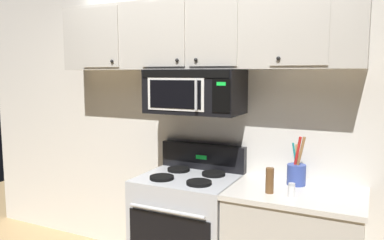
{
  "coord_description": "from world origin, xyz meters",
  "views": [
    {
      "loc": [
        1.3,
        -2.18,
        1.72
      ],
      "look_at": [
        0.0,
        0.49,
        1.35
      ],
      "focal_mm": 35.22,
      "sensor_mm": 36.0,
      "label": 1
    }
  ],
  "objects": [
    {
      "name": "utensil_crock_blue",
      "position": [
        0.81,
        0.59,
        0.99
      ],
      "size": [
        0.14,
        0.14,
        0.37
      ],
      "color": "#384C9E",
      "rests_on": "counter_segment"
    },
    {
      "name": "pepper_mill",
      "position": [
        0.68,
        0.31,
        0.99
      ],
      "size": [
        0.06,
        0.06,
        0.18
      ],
      "primitive_type": "cylinder",
      "color": "brown",
      "rests_on": "counter_segment"
    },
    {
      "name": "upper_cabinets",
      "position": [
        -0.0,
        0.57,
        2.02
      ],
      "size": [
        2.5,
        0.36,
        0.55
      ],
      "color": "#BCB7AD"
    },
    {
      "name": "salt_shaker",
      "position": [
        0.84,
        0.29,
        0.95
      ],
      "size": [
        0.05,
        0.05,
        0.09
      ],
      "color": "white",
      "rests_on": "counter_segment"
    },
    {
      "name": "back_wall",
      "position": [
        0.0,
        0.79,
        1.35
      ],
      "size": [
        5.2,
        0.1,
        2.7
      ],
      "primitive_type": "cube",
      "color": "silver",
      "rests_on": "ground_plane"
    },
    {
      "name": "stove_range",
      "position": [
        0.0,
        0.42,
        0.47
      ],
      "size": [
        0.76,
        0.69,
        1.12
      ],
      "color": "#B7BABF",
      "rests_on": "ground_plane"
    },
    {
      "name": "over_range_microwave",
      "position": [
        -0.0,
        0.54,
        1.58
      ],
      "size": [
        0.76,
        0.43,
        0.35
      ],
      "color": "black"
    }
  ]
}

